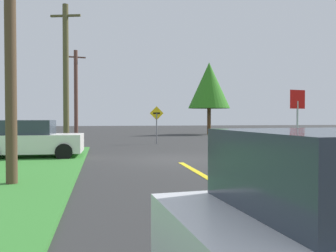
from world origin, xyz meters
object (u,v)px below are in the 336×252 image
stop_sign (297,112)px  utility_pole_mid (66,74)px  utility_pole_far (76,92)px  direction_sign (157,121)px  oak_tree_left (209,86)px  parked_car_near_building (31,139)px  utility_pole_near (10,30)px

stop_sign → utility_pole_mid: 13.32m
utility_pole_far → direction_sign: utility_pole_far is taller
utility_pole_mid → utility_pole_far: size_ratio=1.05×
stop_sign → oak_tree_left: oak_tree_left is taller
stop_sign → oak_tree_left: size_ratio=0.38×
utility_pole_far → parked_car_near_building: bearing=-91.8°
parked_car_near_building → utility_pole_far: utility_pole_far is taller
direction_sign → oak_tree_left: size_ratio=0.33×
direction_sign → oak_tree_left: bearing=58.4°
utility_pole_far → oak_tree_left: 13.32m
utility_pole_near → oak_tree_left: (13.08, 25.15, 1.16)m
utility_pole_mid → oak_tree_left: 18.44m
direction_sign → oak_tree_left: (7.35, 11.94, 3.51)m
utility_pole_near → utility_pole_mid: 12.05m
parked_car_near_building → utility_pole_near: 6.93m
utility_pole_mid → direction_sign: bearing=11.7°
utility_pole_mid → utility_pole_far: bearing=91.4°
stop_sign → direction_sign: 10.91m
utility_pole_near → direction_sign: bearing=66.5°
stop_sign → oak_tree_left: bearing=-111.9°
utility_pole_far → oak_tree_left: (13.24, 1.06, 0.96)m
parked_car_near_building → utility_pole_mid: (0.85, 5.88, 3.48)m
stop_sign → utility_pole_near: (-9.66, -3.04, 1.92)m
stop_sign → parked_car_near_building: bearing=-29.9°
stop_sign → utility_pole_mid: bearing=-56.5°
stop_sign → utility_pole_mid: (-9.52, 9.01, 2.33)m
stop_sign → direction_sign: (-3.93, 10.17, -0.42)m
utility_pole_far → oak_tree_left: size_ratio=1.08×
direction_sign → parked_car_near_building: bearing=-132.5°
oak_tree_left → utility_pole_mid: bearing=-134.7°
stop_sign → parked_car_near_building: stop_sign is taller
parked_car_near_building → utility_pole_far: 18.23m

